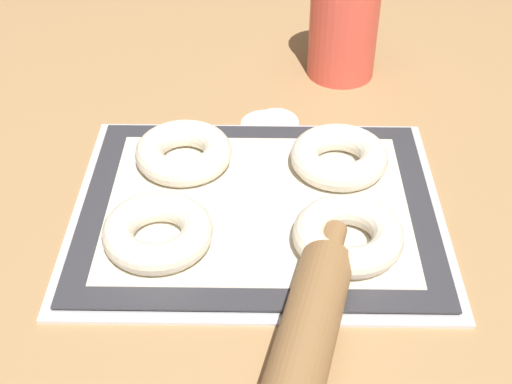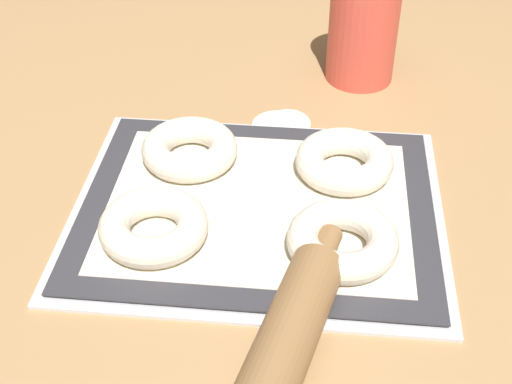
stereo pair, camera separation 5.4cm
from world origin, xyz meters
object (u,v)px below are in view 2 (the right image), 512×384
Objects in this scene: baking_tray at (256,208)px; flour_canister at (363,26)px; bagel_front_left at (154,226)px; bagel_back_right at (344,161)px; bagel_back_left at (190,149)px; bagel_front_right at (343,240)px.

flour_canister is at bearing 69.39° from baking_tray.
bagel_front_left is 0.25m from bagel_back_right.
bagel_front_left is at bearing -146.31° from baking_tray.
flour_canister is at bearing 49.56° from bagel_back_left.
bagel_back_right reaches higher than baking_tray.
bagel_back_left is 0.72× the size of flour_canister.
bagel_front_right and bagel_back_right have the same top height.
bagel_front_right is 0.14m from bagel_back_right.
bagel_front_left is 0.72× the size of flour_canister.
bagel_front_right is at bearing -0.62° from bagel_front_left.
baking_tray is at bearing 144.09° from bagel_front_right.
bagel_front_right is at bearing -38.05° from bagel_back_left.
bagel_back_left is at bearing 178.15° from bagel_back_right.
bagel_back_left reaches higher than baking_tray.
bagel_back_right is at bearing -1.85° from bagel_back_left.
bagel_front_right is at bearing -35.91° from baking_tray.
bagel_front_left is at bearing -95.52° from bagel_back_left.
baking_tray is 0.36m from flour_canister.
flour_canister reaches higher than bagel_front_right.
bagel_front_right is 0.72× the size of flour_canister.
flour_canister reaches higher than baking_tray.
bagel_front_left reaches higher than baking_tray.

